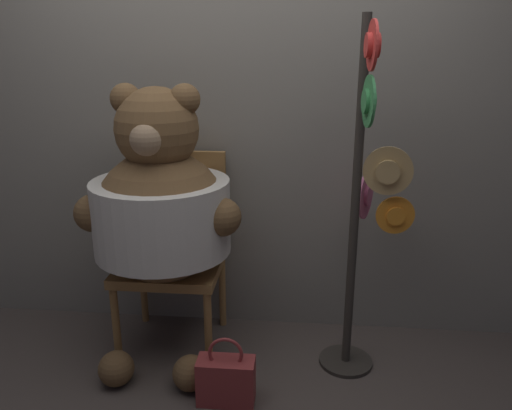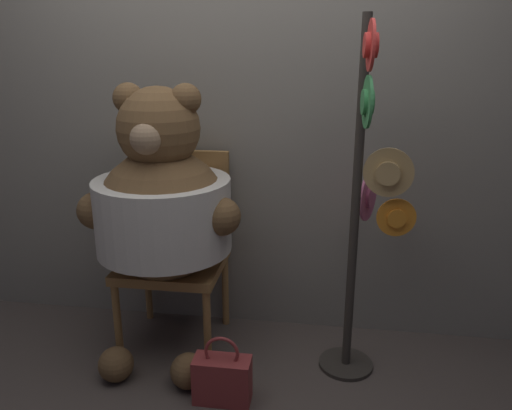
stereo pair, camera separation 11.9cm
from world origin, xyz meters
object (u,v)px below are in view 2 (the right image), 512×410
hat_display_rack (365,205)px  handbag_on_ground (222,378)px  chair (177,242)px  teddy_bear (163,206)px

hat_display_rack → handbag_on_ground: (-0.63, -0.35, -0.77)m
chair → handbag_on_ground: (0.37, -0.55, -0.45)m
chair → hat_display_rack: 1.07m
teddy_bear → handbag_on_ground: bearing=-44.8°
chair → teddy_bear: teddy_bear is taller
handbag_on_ground → teddy_bear: bearing=135.2°
chair → hat_display_rack: size_ratio=0.61×
teddy_bear → hat_display_rack: size_ratio=0.83×
chair → teddy_bear: size_ratio=0.73×
handbag_on_ground → chair: bearing=123.5°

